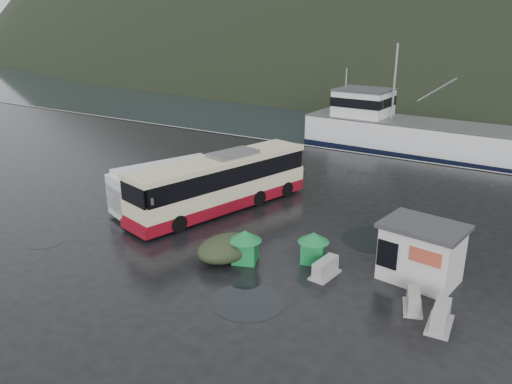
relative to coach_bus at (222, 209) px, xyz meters
The scene contains 14 objects.
ground 3.71m from the coach_bus, 58.75° to the right, with size 160.00×160.00×0.00m, color black.
harbor_water 106.84m from the coach_bus, 88.97° to the left, with size 300.00×180.00×0.02m, color black.
quay_edge 16.94m from the coach_bus, 83.47° to the left, with size 160.00×0.60×1.50m, color #999993.
coach_bus is the anchor object (origin of this frame).
white_van 3.22m from the coach_bus, 148.28° to the right, with size 2.28×6.64×2.78m, color silver, non-canonical shape.
waste_bin_left 7.04m from the coach_bus, 45.23° to the right, with size 1.12×1.12×1.57m, color #157938, non-canonical shape.
waste_bin_right 8.34m from the coach_bus, 23.51° to the right, with size 1.06×1.06×1.48m, color #157938, non-canonical shape.
dome_tent 6.71m from the coach_bus, 52.28° to the right, with size 2.13×2.98×1.17m, color #2C351F, non-canonical shape.
ticket_kiosk 12.55m from the coach_bus, 11.27° to the right, with size 3.34×2.53×2.61m, color silver, non-canonical shape.
jersey_barrier_a 9.72m from the coach_bus, 26.24° to the right, with size 0.79×1.59×0.79m, color #999993, non-canonical shape.
jersey_barrier_b 13.67m from the coach_bus, 21.13° to the right, with size 0.72×1.43×0.72m, color #999993, non-canonical shape.
jersey_barrier_c 14.98m from the coach_bus, 21.80° to the right, with size 0.84×1.69×0.84m, color #999993, non-canonical shape.
fishing_trawler 24.27m from the coach_bus, 76.90° to the left, with size 25.19×5.53×10.08m, color silver, non-canonical shape.
puddles 7.32m from the coach_bus, 33.51° to the right, with size 16.94×11.82×0.01m.
Camera 1 is at (14.62, -19.37, 10.75)m, focal length 35.00 mm.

